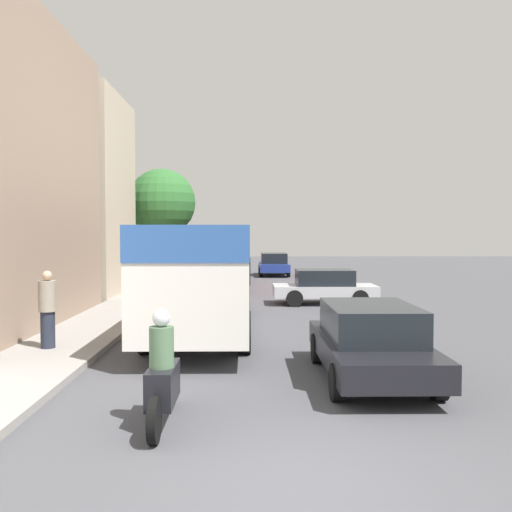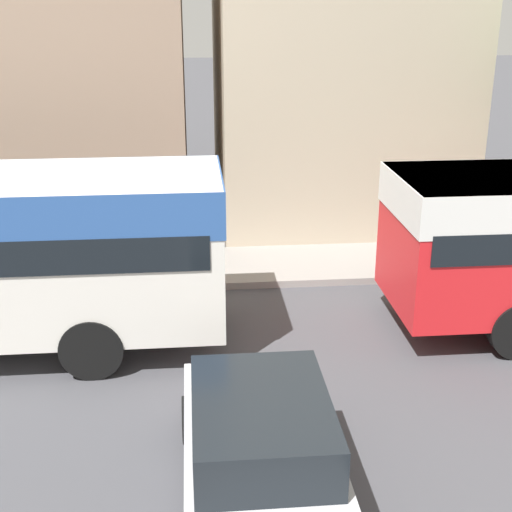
{
  "view_description": "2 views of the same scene",
  "coord_description": "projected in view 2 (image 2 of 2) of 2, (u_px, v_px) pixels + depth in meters",
  "views": [
    {
      "loc": [
        -0.64,
        -6.28,
        2.85
      ],
      "look_at": [
        -0.26,
        18.53,
        1.8
      ],
      "focal_mm": 40.0,
      "sensor_mm": 36.0,
      "label": 1
    },
    {
      "loc": [
        9.42,
        15.43,
        5.7
      ],
      "look_at": [
        -0.39,
        16.34,
        2.06
      ],
      "focal_mm": 50.0,
      "sensor_mm": 36.0,
      "label": 2
    }
  ],
  "objects": [
    {
      "name": "building_far_terrace",
      "position": [
        333.0,
        46.0,
        18.43
      ],
      "size": [
        6.59,
        6.0,
        8.84
      ],
      "color": "#BCAD93",
      "rests_on": "ground_plane"
    },
    {
      "name": "car_distant",
      "position": [
        261.0,
        447.0,
        8.33
      ],
      "size": [
        4.05,
        1.87,
        1.37
      ],
      "rotation": [
        0.0,
        0.0,
        -1.57
      ],
      "color": "#B7B7BC",
      "rests_on": "ground_plane"
    }
  ]
}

